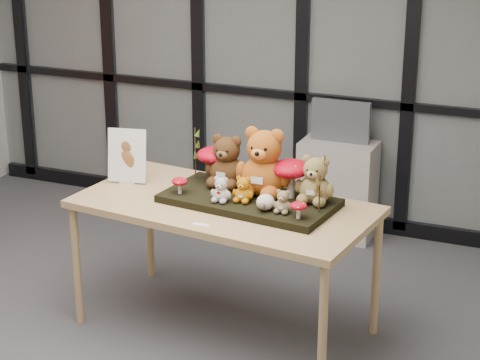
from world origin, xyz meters
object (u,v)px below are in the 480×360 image
at_px(diorama_tray, 249,201).
at_px(bear_beige_small, 283,200).
at_px(bear_tan_back, 315,177).
at_px(sign_holder, 127,158).
at_px(bear_pooh_yellow, 264,158).
at_px(mushroom_front_left, 180,185).
at_px(mushroom_back_left, 214,163).
at_px(plush_cream_hedgehog, 265,201).
at_px(cabinet, 337,189).
at_px(bear_brown_medium, 227,158).
at_px(mushroom_back_right, 291,177).
at_px(bear_white_bow, 221,188).
at_px(mushroom_front_right, 298,209).
at_px(monitor, 341,121).
at_px(bear_small_yellow, 243,188).
at_px(display_table, 224,214).

bearing_deg(diorama_tray, bear_beige_small, -23.18).
distance_m(bear_tan_back, sign_holder, 1.25).
distance_m(bear_pooh_yellow, mushroom_front_left, 0.54).
xyz_separation_m(diorama_tray, bear_beige_small, (0.27, -0.16, 0.10)).
distance_m(bear_tan_back, mushroom_back_left, 0.71).
height_order(plush_cream_hedgehog, cabinet, plush_cream_hedgehog).
height_order(bear_brown_medium, sign_holder, bear_brown_medium).
distance_m(mushroom_back_left, mushroom_back_right, 0.54).
bearing_deg(bear_white_bow, mushroom_back_left, 127.42).
distance_m(bear_tan_back, mushroom_front_right, 0.30).
xyz_separation_m(bear_pooh_yellow, mushroom_front_right, (0.32, -0.29, -0.18)).
bearing_deg(sign_holder, monitor, 48.09).
bearing_deg(mushroom_back_right, diorama_tray, -156.97).
bearing_deg(cabinet, plush_cream_hedgehog, -86.97).
xyz_separation_m(bear_small_yellow, mushroom_back_right, (0.23, 0.18, 0.04)).
xyz_separation_m(mushroom_front_left, sign_holder, (-0.45, 0.16, 0.07)).
height_order(bear_small_yellow, sign_holder, sign_holder).
bearing_deg(display_table, mushroom_back_left, 132.57).
xyz_separation_m(bear_small_yellow, monitor, (0.07, 1.75, -0.04)).
bearing_deg(display_table, bear_white_bow, -71.44).
height_order(display_table, mushroom_back_right, mushroom_back_right).
relative_size(display_table, bear_small_yellow, 10.86).
relative_size(bear_small_yellow, sign_holder, 0.49).
distance_m(bear_pooh_yellow, bear_beige_small, 0.35).
relative_size(plush_cream_hedgehog, cabinet, 0.13).
bearing_deg(display_table, bear_pooh_yellow, 39.86).
bearing_deg(bear_beige_small, cabinet, 103.02).
distance_m(bear_beige_small, sign_holder, 1.16).
xyz_separation_m(mushroom_back_right, mushroom_front_left, (-0.64, -0.20, -0.07)).
relative_size(bear_white_bow, cabinet, 0.22).
xyz_separation_m(diorama_tray, monitor, (0.07, 1.67, 0.07)).
bearing_deg(cabinet, sign_holder, -120.24).
xyz_separation_m(display_table, mushroom_front_left, (-0.27, -0.05, 0.16)).
height_order(mushroom_front_right, monitor, monitor).
relative_size(display_table, bear_beige_small, 12.46).
xyz_separation_m(mushroom_back_left, sign_holder, (-0.55, -0.13, 0.00)).
height_order(bear_tan_back, mushroom_front_left, bear_tan_back).
xyz_separation_m(bear_small_yellow, sign_holder, (-0.86, 0.14, 0.04)).
bearing_deg(display_table, plush_cream_hedgehog, -12.48).
bearing_deg(bear_white_bow, display_table, 108.56).
bearing_deg(plush_cream_hedgehog, mushroom_back_right, 82.95).
relative_size(bear_pooh_yellow, bear_beige_small, 3.05).
relative_size(diorama_tray, mushroom_front_left, 9.44).
bearing_deg(plush_cream_hedgehog, bear_white_bow, -178.79).
relative_size(diorama_tray, bear_beige_small, 6.82).
bearing_deg(cabinet, display_table, -97.04).
bearing_deg(monitor, plush_cream_hedgehog, -87.00).
relative_size(mushroom_front_left, cabinet, 0.14).
xyz_separation_m(diorama_tray, bear_tan_back, (0.39, 0.07, 0.18)).
height_order(display_table, mushroom_front_left, mushroom_front_left).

